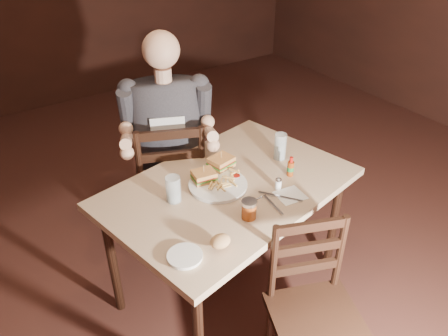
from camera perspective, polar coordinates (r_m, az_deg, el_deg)
room_shell at (r=1.96m, az=6.26°, el=11.95°), size 7.00×7.00×7.00m
main_table at (r=2.35m, az=0.69°, el=-3.71°), size 1.44×1.11×0.77m
chair_far at (r=2.86m, az=-6.90°, el=-1.71°), size 0.60×0.63×0.97m
chair_near at (r=2.14m, az=12.07°, el=-18.95°), size 0.54×0.56×0.87m
diner at (r=2.57m, az=-7.53°, el=6.80°), size 0.68×0.62×0.96m
dinner_plate at (r=2.28m, az=-0.79°, el=-2.33°), size 0.35×0.35×0.02m
sandwich_left at (r=2.28m, az=-2.65°, el=-0.69°), size 0.13×0.11×0.10m
sandwich_right at (r=2.39m, az=-0.38°, el=1.22°), size 0.15×0.13×0.11m
fries_pile at (r=2.29m, az=-0.14°, el=-1.48°), size 0.29×0.22×0.04m
ketchup_dollop at (r=2.34m, az=1.59°, el=-0.99°), size 0.05×0.05×0.01m
glass_left at (r=2.17m, az=-6.64°, el=-2.76°), size 0.09×0.09×0.14m
glass_right at (r=2.51m, az=7.35°, el=2.81°), size 0.08×0.08×0.16m
hot_sauce at (r=2.38m, az=8.70°, el=0.21°), size 0.04×0.04×0.12m
salt_shaker at (r=2.28m, az=7.10°, el=-2.08°), size 0.04×0.04×0.06m
syrup_dispenser at (r=2.06m, az=3.28°, el=-5.41°), size 0.09×0.09×0.10m
napkin at (r=2.25m, az=8.64°, el=-3.54°), size 0.15×0.15×0.00m
knife at (r=2.23m, az=7.34°, el=-3.72°), size 0.14×0.19×0.01m
fork at (r=2.17m, az=6.42°, el=-4.78°), size 0.04×0.17×0.01m
side_plate at (r=1.89m, az=-5.13°, el=-11.48°), size 0.18×0.18×0.01m
bread_roll at (r=1.91m, az=-0.49°, el=-9.54°), size 0.11×0.10×0.06m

